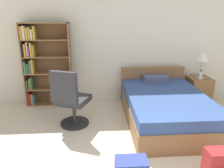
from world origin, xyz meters
TOP-DOWN VIEW (x-y plane):
  - wall_back at (0.00, 3.23)m, footprint 9.00×0.06m
  - bookshelf at (-1.85, 3.00)m, footprint 0.94×0.28m
  - bed at (0.47, 2.11)m, footprint 1.36×2.09m
  - office_chair at (-1.18, 1.94)m, footprint 0.64×0.69m
  - nightstand at (1.47, 2.92)m, footprint 0.45×0.48m
  - table_lamp at (1.46, 2.88)m, footprint 0.23×0.23m
  - water_bottle at (1.42, 2.81)m, footprint 0.07×0.07m
  - backpack_red at (0.62, 0.54)m, footprint 0.31×0.27m

SIDE VIEW (x-z plane):
  - backpack_red at x=0.62m, z-range -0.01..0.38m
  - bed at x=0.47m, z-range -0.12..0.64m
  - nightstand at x=1.47m, z-range 0.00..0.54m
  - office_chair at x=-1.18m, z-range -0.03..0.98m
  - water_bottle at x=1.42m, z-range 0.53..0.72m
  - bookshelf at x=-1.85m, z-range 0.05..1.74m
  - table_lamp at x=1.46m, z-range 0.70..1.26m
  - wall_back at x=0.00m, z-range 0.00..2.60m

